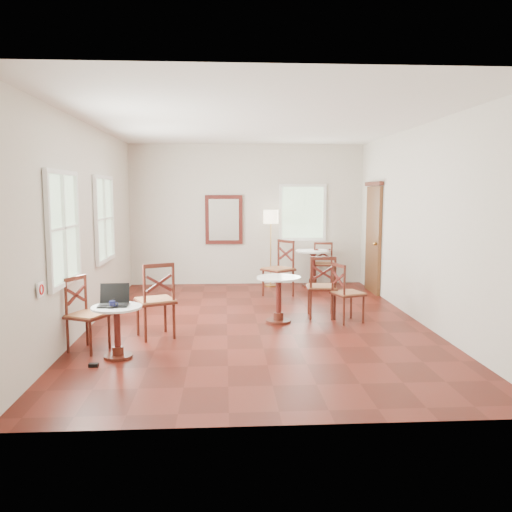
{
  "coord_description": "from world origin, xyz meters",
  "views": [
    {
      "loc": [
        -0.48,
        -7.74,
        1.99
      ],
      "look_at": [
        0.0,
        0.3,
        1.0
      ],
      "focal_mm": 36.57,
      "sensor_mm": 36.0,
      "label": 1
    }
  ],
  "objects": [
    {
      "name": "chair_near_a",
      "position": [
        -1.43,
        -0.68,
        0.52
      ],
      "size": [
        0.64,
        0.64,
        1.05
      ],
      "rotation": [
        0.0,
        0.0,
        3.55
      ],
      "color": "#4E1E13",
      "rests_on": "ground"
    },
    {
      "name": "ground",
      "position": [
        0.0,
        0.0,
        0.0
      ],
      "size": [
        7.0,
        7.0,
        0.0
      ],
      "primitive_type": "plane",
      "color": "#54160E",
      "rests_on": "ground"
    },
    {
      "name": "cafe_table_near",
      "position": [
        -1.78,
        -1.54,
        0.39
      ],
      "size": [
        0.6,
        0.6,
        0.63
      ],
      "color": "#4E1E13",
      "rests_on": "ground"
    },
    {
      "name": "cafe_table_mid",
      "position": [
        0.33,
        0.06,
        0.44
      ],
      "size": [
        0.67,
        0.67,
        0.71
      ],
      "color": "#4E1E13",
      "rests_on": "ground"
    },
    {
      "name": "laptop",
      "position": [
        -1.83,
        -1.46,
        0.69
      ],
      "size": [
        0.36,
        0.3,
        0.25
      ],
      "rotation": [
        0.0,
        0.0,
        0.04
      ],
      "color": "black",
      "rests_on": "cafe_table_near"
    },
    {
      "name": "room_shell",
      "position": [
        -0.06,
        0.27,
        1.89
      ],
      "size": [
        5.02,
        7.02,
        3.01
      ],
      "color": "beige",
      "rests_on": "ground"
    },
    {
      "name": "navy_mug",
      "position": [
        -1.81,
        -1.62,
        0.67
      ],
      "size": [
        0.1,
        0.07,
        0.08
      ],
      "color": "#0F1034",
      "rests_on": "cafe_table_near"
    },
    {
      "name": "chair_near_b",
      "position": [
        -2.23,
        -1.22,
        0.47
      ],
      "size": [
        0.58,
        0.58,
        0.94
      ],
      "rotation": [
        0.0,
        0.0,
        1.12
      ],
      "color": "#4E1E13",
      "rests_on": "ground"
    },
    {
      "name": "cafe_table_back",
      "position": [
        1.37,
        3.03,
        0.48
      ],
      "size": [
        0.73,
        0.73,
        0.77
      ],
      "color": "#4E1E13",
      "rests_on": "ground"
    },
    {
      "name": "water_glass",
      "position": [
        -1.82,
        -1.55,
        0.68
      ],
      "size": [
        0.06,
        0.06,
        0.09
      ],
      "primitive_type": "cylinder",
      "color": "white",
      "rests_on": "cafe_table_near"
    },
    {
      "name": "power_adapter",
      "position": [
        -2.0,
        -1.87,
        0.02
      ],
      "size": [
        0.11,
        0.06,
        0.04
      ],
      "primitive_type": "cube",
      "color": "black",
      "rests_on": "ground"
    },
    {
      "name": "chair_back_a",
      "position": [
        1.62,
        3.18,
        0.47
      ],
      "size": [
        0.53,
        0.53,
        0.95
      ],
      "rotation": [
        0.0,
        0.0,
        2.9
      ],
      "color": "#4E1E13",
      "rests_on": "ground"
    },
    {
      "name": "chair_mid_a",
      "position": [
        1.05,
        0.34,
        0.5
      ],
      "size": [
        0.49,
        0.49,
        1.0
      ],
      "rotation": [
        0.0,
        0.0,
        3.06
      ],
      "color": "#4E1E13",
      "rests_on": "ground"
    },
    {
      "name": "mouse",
      "position": [
        -1.83,
        -1.66,
        0.65
      ],
      "size": [
        0.1,
        0.08,
        0.03
      ],
      "primitive_type": "ellipsoid",
      "rotation": [
        0.0,
        0.0,
        0.31
      ],
      "color": "black",
      "rests_on": "cafe_table_near"
    },
    {
      "name": "chair_mid_b",
      "position": [
        1.37,
        0.02,
        0.45
      ],
      "size": [
        0.53,
        0.53,
        0.91
      ],
      "rotation": [
        0.0,
        0.0,
        1.9
      ],
      "color": "#4E1E13",
      "rests_on": "ground"
    },
    {
      "name": "chair_back_b",
      "position": [
        0.55,
        2.08,
        0.54
      ],
      "size": [
        0.7,
        0.7,
        1.08
      ],
      "rotation": [
        0.0,
        0.0,
        -0.9
      ],
      "color": "#4E1E13",
      "rests_on": "ground"
    },
    {
      "name": "floor_lamp",
      "position": [
        0.48,
        3.15,
        1.37
      ],
      "size": [
        0.31,
        0.31,
        1.61
      ],
      "color": "#BF8C3F",
      "rests_on": "ground"
    }
  ]
}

